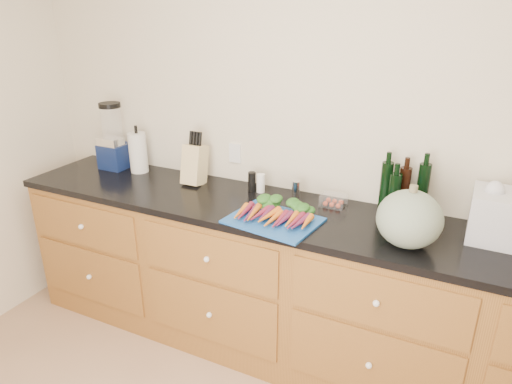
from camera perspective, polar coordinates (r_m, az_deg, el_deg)
The scene contains 15 objects.
wall_back at distance 2.63m, azimuth 9.33°, elevation 7.06°, with size 4.10×0.05×2.60m, color beige.
cabinets at distance 2.69m, azimuth 6.10°, elevation -12.33°, with size 3.60×0.64×0.90m.
countertop at distance 2.46m, azimuth 6.56°, elevation -3.23°, with size 3.64×0.62×0.04m, color black.
cutting_board at distance 2.36m, azimuth 2.19°, elevation -3.57°, with size 0.45×0.34×0.01m, color #1A509F.
carrots at distance 2.38m, azimuth 2.50°, elevation -2.68°, with size 0.40×0.27×0.05m.
squash at distance 2.19m, azimuth 18.63°, elevation -3.21°, with size 0.30×0.30×0.27m, color slate.
blender_appliance at distance 3.25m, azimuth -17.40°, elevation 6.22°, with size 0.18×0.18×0.45m.
paper_towel at distance 3.14m, azimuth -14.52°, elevation 4.79°, with size 0.12×0.12×0.27m, color silver.
knife_block at distance 2.86m, azimuth -7.68°, elevation 3.41°, with size 0.12×0.12×0.24m, color tan.
grinder_salt at distance 2.71m, azimuth 0.59°, elevation 1.11°, with size 0.05×0.05×0.11m, color white.
grinder_pepper at distance 2.74m, azimuth -0.51°, elevation 1.33°, with size 0.05×0.05×0.12m, color black.
canister_chrome at distance 2.63m, azimuth 5.02°, elevation 0.28°, with size 0.05×0.05×0.11m, color silver.
tomato_box at distance 2.57m, azimuth 9.65°, elevation -1.05°, with size 0.14×0.11×0.06m, color white.
bottles at distance 2.51m, azimuth 17.75°, elevation 0.10°, with size 0.25×0.13×0.30m.
grocery_bag at distance 2.42m, azimuth 28.93°, elevation -2.88°, with size 0.32×0.26×0.24m, color silver, non-canonical shape.
Camera 1 is at (0.71, -0.82, 1.97)m, focal length 32.00 mm.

